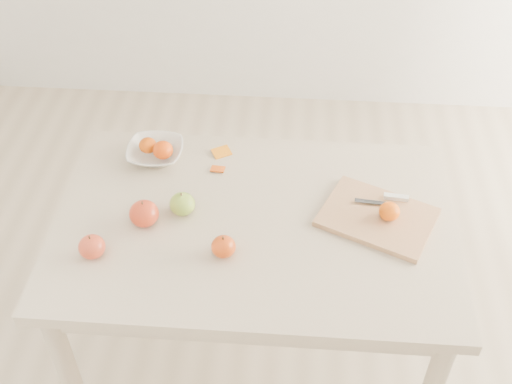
{
  "coord_description": "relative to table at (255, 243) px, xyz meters",
  "views": [
    {
      "loc": [
        0.1,
        -1.35,
        2.12
      ],
      "look_at": [
        0.0,
        0.05,
        0.82
      ],
      "focal_mm": 45.0,
      "sensor_mm": 36.0,
      "label": 1
    }
  ],
  "objects": [
    {
      "name": "table",
      "position": [
        0.0,
        0.0,
        0.0
      ],
      "size": [
        1.2,
        0.8,
        0.75
      ],
      "color": "beige",
      "rests_on": "ground"
    },
    {
      "name": "cutting_board",
      "position": [
        0.37,
        0.03,
        0.11
      ],
      "size": [
        0.39,
        0.35,
        0.02
      ],
      "primitive_type": "cube",
      "rotation": [
        0.0,
        0.0,
        -0.42
      ],
      "color": "tan",
      "rests_on": "table"
    },
    {
      "name": "bowl_tangerine_near",
      "position": [
        -0.38,
        0.28,
        0.14
      ],
      "size": [
        0.06,
        0.06,
        0.05
      ],
      "primitive_type": "ellipsoid",
      "color": "#C83E07",
      "rests_on": "fruit_bowl"
    },
    {
      "name": "orange_peel_a",
      "position": [
        -0.14,
        0.31,
        0.1
      ],
      "size": [
        0.07,
        0.07,
        0.01
      ],
      "primitive_type": "cube",
      "rotation": [
        0.21,
        0.0,
        0.53
      ],
      "color": "orange",
      "rests_on": "table"
    },
    {
      "name": "apple_red_b",
      "position": [
        -0.32,
        -0.04,
        0.14
      ],
      "size": [
        0.09,
        0.09,
        0.08
      ],
      "primitive_type": "ellipsoid",
      "color": "maroon",
      "rests_on": "table"
    },
    {
      "name": "apple_red_c",
      "position": [
        -0.08,
        -0.14,
        0.13
      ],
      "size": [
        0.07,
        0.07,
        0.06
      ],
      "primitive_type": "ellipsoid",
      "color": "#A51102",
      "rests_on": "table"
    },
    {
      "name": "orange_peel_b",
      "position": [
        -0.14,
        0.22,
        0.1
      ],
      "size": [
        0.05,
        0.04,
        0.01
      ],
      "primitive_type": "cube",
      "rotation": [
        -0.14,
        0.0,
        -0.09
      ],
      "color": "#CD4D0E",
      "rests_on": "table"
    },
    {
      "name": "fruit_bowl",
      "position": [
        -0.35,
        0.27,
        0.12
      ],
      "size": [
        0.18,
        0.18,
        0.05
      ],
      "primitive_type": "imported",
      "color": "white",
      "rests_on": "table"
    },
    {
      "name": "board_tangerine",
      "position": [
        0.4,
        0.02,
        0.14
      ],
      "size": [
        0.06,
        0.06,
        0.05
      ],
      "primitive_type": "ellipsoid",
      "color": "#C84507",
      "rests_on": "cutting_board"
    },
    {
      "name": "ground",
      "position": [
        0.0,
        0.0,
        -0.65
      ],
      "size": [
        3.5,
        3.5,
        0.0
      ],
      "primitive_type": "plane",
      "color": "#C6B293",
      "rests_on": "ground"
    },
    {
      "name": "apple_green",
      "position": [
        -0.22,
        0.02,
        0.13
      ],
      "size": [
        0.08,
        0.08,
        0.07
      ],
      "primitive_type": "ellipsoid",
      "color": "#6BA028",
      "rests_on": "table"
    },
    {
      "name": "apple_red_d",
      "position": [
        -0.45,
        -0.17,
        0.13
      ],
      "size": [
        0.08,
        0.08,
        0.07
      ],
      "primitive_type": "ellipsoid",
      "color": "maroon",
      "rests_on": "table"
    },
    {
      "name": "bowl_tangerine_far",
      "position": [
        -0.32,
        0.25,
        0.15
      ],
      "size": [
        0.07,
        0.07,
        0.06
      ],
      "primitive_type": "ellipsoid",
      "color": "#E63F08",
      "rests_on": "fruit_bowl"
    },
    {
      "name": "paring_knife",
      "position": [
        0.41,
        0.1,
        0.12
      ],
      "size": [
        0.17,
        0.05,
        0.01
      ],
      "color": "white",
      "rests_on": "cutting_board"
    }
  ]
}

